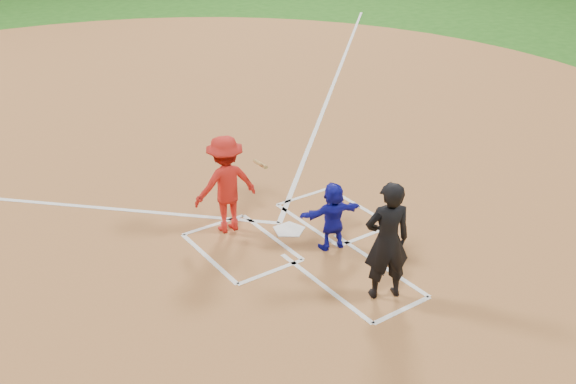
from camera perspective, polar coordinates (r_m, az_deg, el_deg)
ground at (r=11.18m, az=0.09°, el=-3.47°), size 120.00×120.00×0.00m
home_plate_dirt at (r=16.01m, az=-12.40°, el=5.38°), size 28.00×28.00×0.01m
home_plate at (r=11.17m, az=0.09°, el=-3.38°), size 0.60×0.60×0.02m
catcher at (r=10.43m, az=4.00°, el=-2.14°), size 1.13×0.57×1.16m
umpire at (r=9.17m, az=8.80°, el=-4.32°), size 0.78×0.66×1.83m
chalk_markings at (r=15.39m, az=-11.33°, el=4.66°), size 28.35×17.32×0.01m
batter_at_plate at (r=10.88m, az=-5.54°, el=0.69°), size 1.35×0.93×1.72m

